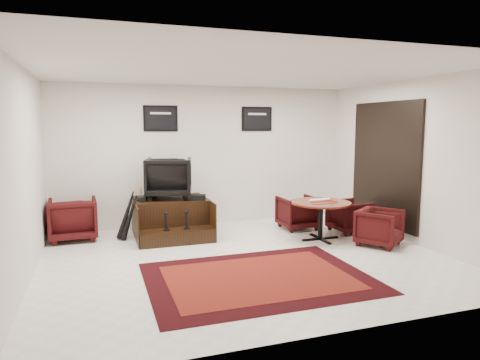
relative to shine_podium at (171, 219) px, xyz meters
name	(u,v)px	position (x,y,z in m)	size (l,w,h in m)	color
ground	(247,259)	(0.86, -1.77, -0.31)	(6.00, 6.00, 0.00)	white
room_shell	(269,141)	(1.27, -1.64, 1.47)	(6.02, 5.02, 2.81)	beige
area_rug	(258,278)	(0.72, -2.61, -0.31)	(2.92, 2.19, 0.01)	black
shine_podium	(171,219)	(0.00, 0.00, 0.00)	(1.32, 1.36, 0.68)	black
shine_chair	(169,176)	(0.00, 0.14, 0.78)	(0.81, 0.76, 0.84)	black
shoes_pair	(144,198)	(-0.47, -0.04, 0.41)	(0.26, 0.29, 0.09)	black
polish_kit	(198,197)	(0.46, -0.26, 0.41)	(0.27, 0.19, 0.09)	black
umbrella_black	(130,217)	(-0.74, -0.10, 0.10)	(0.31, 0.12, 0.83)	black
umbrella_hooked	(126,214)	(-0.79, 0.00, 0.13)	(0.33, 0.12, 0.89)	black
armchair_side	(73,217)	(-1.69, 0.26, 0.10)	(0.79, 0.74, 0.82)	black
meeting_table	(321,207)	(2.46, -1.16, 0.28)	(1.04, 1.04, 0.68)	#3E1208
table_chair_back	(298,211)	(2.45, -0.28, 0.04)	(0.69, 0.64, 0.71)	black
table_chair_window	(350,214)	(3.26, -0.83, 0.02)	(0.65, 0.61, 0.67)	black
table_chair_corner	(380,226)	(3.22, -1.80, 0.03)	(0.66, 0.62, 0.68)	black
paper_roll	(319,200)	(2.46, -1.10, 0.39)	(0.05, 0.05, 0.42)	white
table_clutter	(324,202)	(2.50, -1.19, 0.37)	(0.57, 0.30, 0.01)	#DA450C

